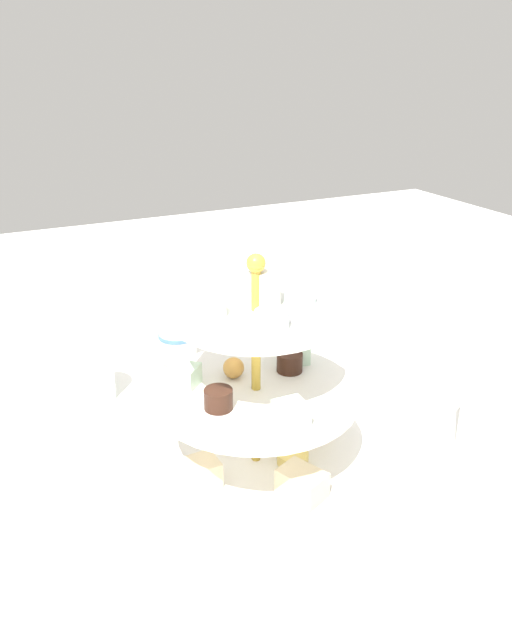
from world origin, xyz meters
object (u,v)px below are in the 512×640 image
object	(u,v)px
water_glass_short_left	(91,375)
butter_knife_right	(330,350)
teacup_with_saucer	(178,348)
water_glass_tall_right	(492,409)
tiered_serving_stand	(256,407)

from	to	relation	value
water_glass_short_left	butter_knife_right	distance (m)	0.38
teacup_with_saucer	butter_knife_right	distance (m)	0.24
teacup_with_saucer	butter_knife_right	world-z (taller)	teacup_with_saucer
water_glass_short_left	teacup_with_saucer	distance (m)	0.15
teacup_with_saucer	butter_knife_right	xyz separation A→B (m)	(0.23, -0.07, -0.02)
water_glass_tall_right	water_glass_short_left	distance (m)	0.52
water_glass_tall_right	butter_knife_right	bearing A→B (deg)	93.69
butter_knife_right	tiered_serving_stand	bearing A→B (deg)	81.49
water_glass_short_left	teacup_with_saucer	world-z (taller)	water_glass_short_left
tiered_serving_stand	water_glass_tall_right	xyz separation A→B (m)	(0.26, -0.09, -0.02)
tiered_serving_stand	water_glass_short_left	world-z (taller)	tiered_serving_stand
teacup_with_saucer	tiered_serving_stand	bearing A→B (deg)	-91.13
tiered_serving_stand	butter_knife_right	size ratio (longest dim) A/B	1.63
water_glass_tall_right	teacup_with_saucer	distance (m)	0.46
tiered_serving_stand	teacup_with_saucer	size ratio (longest dim) A/B	3.08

